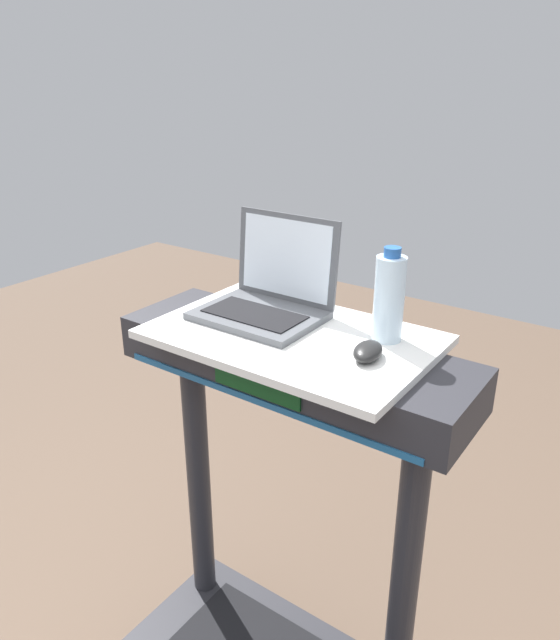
{
  "coord_description": "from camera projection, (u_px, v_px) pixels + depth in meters",
  "views": [
    {
      "loc": [
        0.74,
        -0.39,
        1.73
      ],
      "look_at": [
        0.0,
        0.65,
        1.2
      ],
      "focal_mm": 33.94,
      "sensor_mm": 36.0,
      "label": 1
    }
  ],
  "objects": [
    {
      "name": "desk_board",
      "position": [
        292.0,
        337.0,
        1.44
      ],
      "size": [
        0.66,
        0.43,
        0.02
      ],
      "primitive_type": "cube",
      "color": "white",
      "rests_on": "treadmill_base"
    },
    {
      "name": "laptop",
      "position": [
        268.0,
        296.0,
        1.53
      ],
      "size": [
        0.3,
        0.25,
        0.24
      ],
      "rotation": [
        0.0,
        0.0,
        0.01
      ],
      "color": "#515459",
      "rests_on": "desk_board"
    },
    {
      "name": "computer_mouse",
      "position": [
        368.0,
        351.0,
        1.31
      ],
      "size": [
        0.08,
        0.11,
        0.03
      ],
      "primitive_type": "ellipsoid",
      "rotation": [
        0.0,
        0.0,
        0.21
      ],
      "color": "black",
      "rests_on": "desk_board"
    },
    {
      "name": "water_bottle",
      "position": [
        389.0,
        298.0,
        1.37
      ],
      "size": [
        0.07,
        0.07,
        0.22
      ],
      "color": "silver",
      "rests_on": "desk_board"
    }
  ]
}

